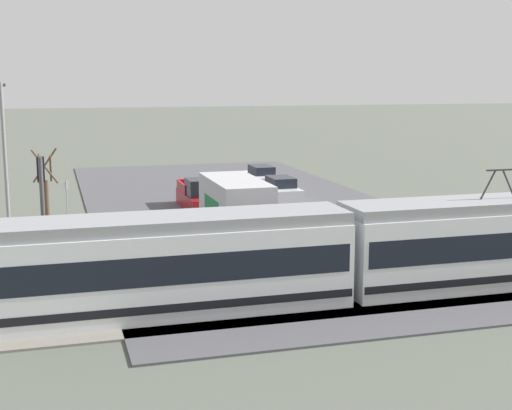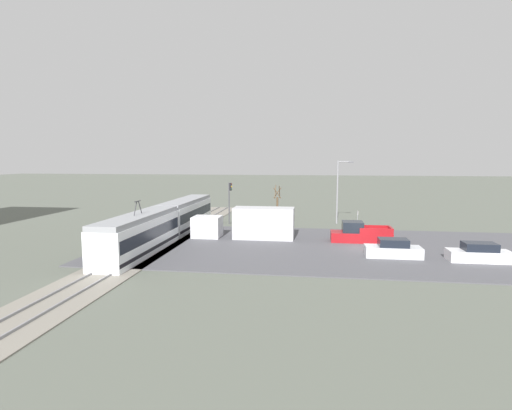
% 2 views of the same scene
% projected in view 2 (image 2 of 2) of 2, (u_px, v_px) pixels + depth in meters
% --- Properties ---
extents(ground_plane, '(320.00, 320.00, 0.00)m').
position_uv_depth(ground_plane, '(362.00, 249.00, 35.77)').
color(ground_plane, '#565B51').
extents(road_surface, '(18.93, 46.16, 0.08)m').
position_uv_depth(road_surface, '(362.00, 248.00, 35.76)').
color(road_surface, '#4C4C51').
rests_on(road_surface, ground).
extents(rail_bed, '(55.22, 4.40, 0.22)m').
position_uv_depth(rail_bed, '(162.00, 242.00, 38.36)').
color(rail_bed, gray).
rests_on(rail_bed, ground).
extents(light_rail_tram, '(24.89, 2.70, 4.47)m').
position_uv_depth(light_rail_tram, '(166.00, 223.00, 39.45)').
color(light_rail_tram, white).
rests_on(light_rail_tram, ground).
extents(box_truck, '(2.39, 10.20, 3.11)m').
position_uv_depth(box_truck, '(250.00, 224.00, 39.93)').
color(box_truck, silver).
rests_on(box_truck, ground).
extents(pickup_truck, '(2.07, 5.70, 1.95)m').
position_uv_depth(pickup_truck, '(360.00, 234.00, 38.31)').
color(pickup_truck, maroon).
rests_on(pickup_truck, ground).
extents(sedan_car_0, '(1.71, 4.63, 1.48)m').
position_uv_depth(sedan_car_0, '(479.00, 254.00, 30.94)').
color(sedan_car_0, silver).
rests_on(sedan_car_0, ground).
extents(sedan_car_1, '(1.75, 4.43, 1.50)m').
position_uv_depth(sedan_car_1, '(393.00, 249.00, 32.37)').
color(sedan_car_1, silver).
rests_on(sedan_car_1, ground).
extents(traffic_light_pole, '(0.28, 0.47, 5.08)m').
position_uv_depth(traffic_light_pole, '(230.00, 197.00, 48.96)').
color(traffic_light_pole, '#47474C').
rests_on(traffic_light_pole, ground).
extents(street_tree, '(1.15, 0.95, 4.84)m').
position_uv_depth(street_tree, '(277.00, 207.00, 48.18)').
color(street_tree, brown).
rests_on(street_tree, ground).
extents(street_lamp_near_crossing, '(0.36, 1.95, 7.78)m').
position_uv_depth(street_lamp_near_crossing, '(339.00, 187.00, 48.96)').
color(street_lamp_near_crossing, gray).
rests_on(street_lamp_near_crossing, ground).
extents(no_parking_sign, '(0.32, 0.08, 2.03)m').
position_uv_depth(no_parking_sign, '(358.00, 218.00, 45.96)').
color(no_parking_sign, gray).
rests_on(no_parking_sign, ground).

